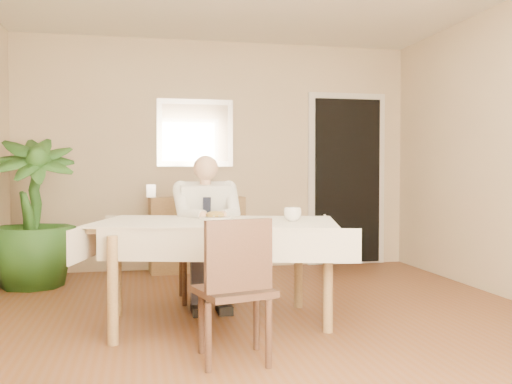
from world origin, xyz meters
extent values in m
plane|color=brown|center=(0.00, 0.00, 0.00)|extent=(5.00, 5.00, 0.00)
cube|color=beige|center=(0.00, 2.50, 1.30)|extent=(4.50, 0.02, 2.60)
cube|color=beige|center=(0.00, -2.50, 1.30)|extent=(4.50, 0.02, 2.60)
cube|color=silver|center=(0.00, -2.48, 1.45)|extent=(1.34, 0.02, 1.44)
cube|color=white|center=(0.00, -2.46, 1.45)|extent=(1.18, 0.02, 1.28)
cube|color=silver|center=(1.55, 2.48, 1.00)|extent=(0.96, 0.03, 2.10)
cube|color=black|center=(1.55, 2.45, 1.00)|extent=(0.80, 0.05, 1.95)
cube|color=silver|center=(-0.27, 2.48, 1.55)|extent=(0.86, 0.03, 0.76)
cube|color=white|center=(-0.27, 2.46, 1.55)|extent=(0.74, 0.02, 0.64)
cube|color=#9E7E49|center=(-0.35, 0.08, 0.72)|extent=(1.78, 1.28, 0.04)
cube|color=beige|center=(-0.35, 0.08, 0.75)|extent=(1.90, 1.40, 0.01)
cube|color=beige|center=(-0.35, -0.42, 0.64)|extent=(1.65, 0.45, 0.22)
cube|color=beige|center=(-0.35, 0.58, 0.64)|extent=(1.65, 0.45, 0.22)
cube|color=beige|center=(-1.20, 0.08, 0.64)|extent=(0.27, 0.97, 0.22)
cube|color=beige|center=(0.50, 0.08, 0.64)|extent=(0.27, 0.97, 0.22)
cylinder|color=#9E7E49|center=(-1.07, -0.29, 0.35)|extent=(0.07, 0.07, 0.70)
cylinder|color=#9E7E49|center=(0.37, -0.29, 0.35)|extent=(0.07, 0.07, 0.70)
cylinder|color=#9E7E49|center=(-1.07, 0.45, 0.35)|extent=(0.07, 0.07, 0.70)
cylinder|color=#9E7E49|center=(0.37, 0.45, 0.35)|extent=(0.07, 0.07, 0.70)
cube|color=#43271C|center=(-0.35, 0.88, 0.44)|extent=(0.49, 0.49, 0.04)
cube|color=#43271C|center=(-0.35, 1.08, 0.70)|extent=(0.44, 0.10, 0.43)
cylinder|color=#43271C|center=(-0.53, 0.69, 0.21)|extent=(0.04, 0.04, 0.42)
cylinder|color=#43271C|center=(-0.16, 0.69, 0.21)|extent=(0.04, 0.04, 0.42)
cylinder|color=#43271C|center=(-0.53, 1.07, 0.21)|extent=(0.04, 0.04, 0.42)
cylinder|color=#43271C|center=(-0.16, 1.07, 0.21)|extent=(0.04, 0.04, 0.42)
cube|color=#43271C|center=(-0.36, -0.74, 0.41)|extent=(0.49, 0.49, 0.04)
cube|color=#43271C|center=(-0.36, -0.92, 0.65)|extent=(0.40, 0.14, 0.40)
cylinder|color=#43271C|center=(-0.53, -0.91, 0.19)|extent=(0.04, 0.04, 0.39)
cylinder|color=#43271C|center=(-0.19, -0.91, 0.19)|extent=(0.04, 0.04, 0.39)
cylinder|color=#43271C|center=(-0.53, -0.57, 0.19)|extent=(0.04, 0.04, 0.39)
cylinder|color=#43271C|center=(-0.19, -0.57, 0.19)|extent=(0.04, 0.04, 0.39)
cube|color=white|center=(-0.35, 0.84, 0.75)|extent=(0.42, 0.31, 0.55)
cube|color=black|center=(-0.35, 0.71, 0.72)|extent=(0.07, 0.08, 0.36)
cylinder|color=tan|center=(-0.35, 0.79, 1.03)|extent=(0.09, 0.09, 0.08)
sphere|color=tan|center=(-0.35, 0.77, 1.14)|extent=(0.21, 0.21, 0.21)
cube|color=black|center=(-0.45, 0.64, 0.52)|extent=(0.13, 0.42, 0.13)
cube|color=black|center=(-0.25, 0.64, 0.52)|extent=(0.13, 0.42, 0.13)
cube|color=black|center=(-0.45, 0.46, 0.23)|extent=(0.11, 0.12, 0.45)
cube|color=black|center=(-0.25, 0.46, 0.23)|extent=(0.11, 0.12, 0.45)
cube|color=black|center=(-0.45, 0.40, 0.04)|extent=(0.11, 0.26, 0.07)
cube|color=black|center=(-0.25, 0.40, 0.04)|extent=(0.11, 0.26, 0.07)
cylinder|color=white|center=(-0.33, 0.26, 0.76)|extent=(0.26, 0.26, 0.02)
ellipsoid|color=olive|center=(-0.33, 0.26, 0.78)|extent=(0.14, 0.14, 0.06)
cylinder|color=silver|center=(-0.29, 0.20, 0.78)|extent=(0.01, 0.13, 0.01)
cylinder|color=silver|center=(-0.37, 0.20, 0.78)|extent=(0.01, 0.13, 0.01)
imported|color=white|center=(0.18, -0.08, 0.80)|extent=(0.14, 0.14, 0.10)
cube|color=#9E7E49|center=(-0.27, 2.32, 0.41)|extent=(1.06, 0.43, 0.83)
cube|color=silver|center=(-0.77, 2.32, 0.90)|extent=(0.10, 0.02, 0.14)
cube|color=silver|center=(-0.45, 2.38, 0.90)|extent=(0.10, 0.02, 0.14)
cube|color=silver|center=(-0.21, 2.34, 0.90)|extent=(0.10, 0.02, 0.14)
imported|color=#295A1F|center=(-1.91, 1.77, 0.72)|extent=(0.93, 0.93, 1.44)
camera|label=1|loc=(-0.90, -4.01, 1.11)|focal=40.00mm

